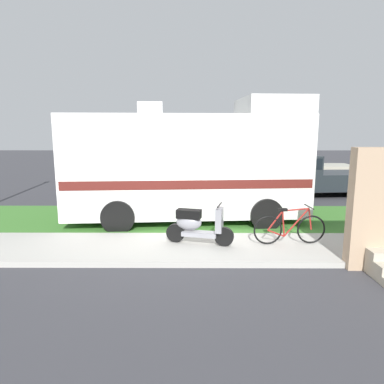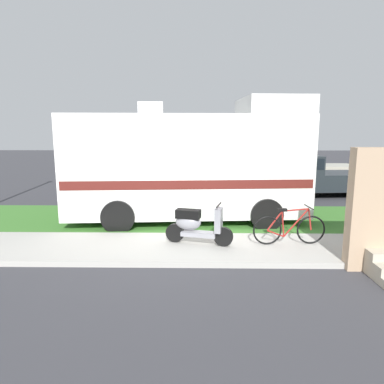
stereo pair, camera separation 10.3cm
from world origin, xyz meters
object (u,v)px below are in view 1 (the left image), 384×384
pickup_truck_near (305,174)px  pickup_truck_far (284,166)px  scooter (197,225)px  motorhome_rv (190,164)px  bicycle (290,228)px

pickup_truck_near → pickup_truck_far: bearing=91.7°
scooter → motorhome_rv: bearing=94.4°
scooter → pickup_truck_far: 10.76m
scooter → pickup_truck_near: (4.62, 6.77, 0.35)m
scooter → pickup_truck_near: bearing=55.7°
scooter → pickup_truck_near: size_ratio=0.28×
pickup_truck_near → scooter: bearing=-124.3°
motorhome_rv → scooter: bearing=-85.6°
bicycle → pickup_truck_near: size_ratio=0.30×
motorhome_rv → bicycle: size_ratio=4.16×
scooter → pickup_truck_far: pickup_truck_far is taller
scooter → pickup_truck_far: (4.53, 9.75, 0.38)m
bicycle → pickup_truck_near: 7.22m
motorhome_rv → bicycle: (2.33, -2.55, -1.25)m
motorhome_rv → scooter: size_ratio=4.48×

